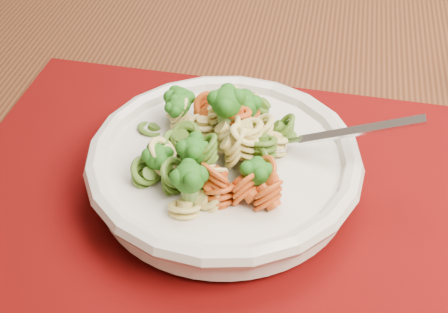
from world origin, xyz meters
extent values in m
cube|color=#552D17|center=(-0.44, 0.32, 0.71)|extent=(1.65, 1.36, 0.04)
cube|color=#4F0503|center=(-0.52, 0.19, 0.74)|extent=(0.60, 0.54, 0.00)
cylinder|color=beige|center=(-0.51, 0.21, 0.74)|extent=(0.11, 0.11, 0.01)
cylinder|color=beige|center=(-0.51, 0.21, 0.76)|extent=(0.23, 0.23, 0.03)
torus|color=beige|center=(-0.51, 0.21, 0.77)|extent=(0.25, 0.25, 0.02)
camera|label=1|loc=(-0.58, -0.21, 1.15)|focal=50.00mm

